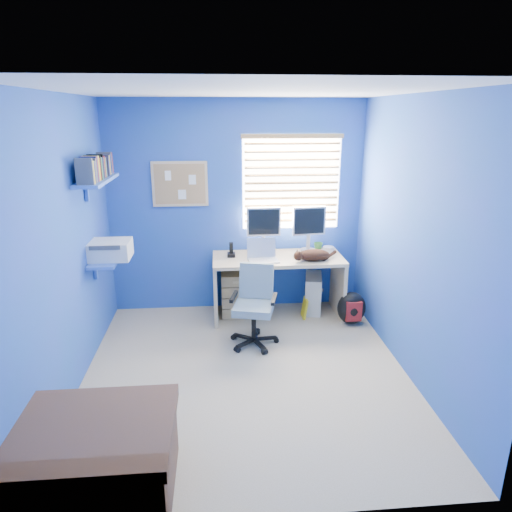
{
  "coord_description": "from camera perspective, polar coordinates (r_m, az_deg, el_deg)",
  "views": [
    {
      "loc": [
        -0.23,
        -3.73,
        2.34
      ],
      "look_at": [
        0.15,
        0.65,
        0.95
      ],
      "focal_mm": 32.0,
      "sensor_mm": 36.0,
      "label": 1
    }
  ],
  "objects": [
    {
      "name": "wall_left",
      "position": [
        4.09,
        -22.82,
        0.66
      ],
      "size": [
        0.01,
        3.2,
        2.5
      ],
      "primitive_type": "cube",
      "color": "#1E59AC",
      "rests_on": "ground"
    },
    {
      "name": "bed_corner",
      "position": [
        3.29,
        -20.77,
        -22.96
      ],
      "size": [
        1.09,
        0.78,
        0.52
      ],
      "primitive_type": "cube",
      "color": "#4A3529",
      "rests_on": "floor"
    },
    {
      "name": "drawer_boxes",
      "position": [
        5.46,
        -2.48,
        -4.75
      ],
      "size": [
        0.35,
        0.28,
        0.54
      ],
      "primitive_type": "cube",
      "color": "tan",
      "rests_on": "floor"
    },
    {
      "name": "wall_front",
      "position": [
        2.41,
        1.12,
        -9.42
      ],
      "size": [
        3.0,
        0.01,
        2.5
      ],
      "primitive_type": "cube",
      "color": "#1E59AC",
      "rests_on": "ground"
    },
    {
      "name": "wall_right",
      "position": [
        4.26,
        19.21,
        1.7
      ],
      "size": [
        0.01,
        3.2,
        2.5
      ],
      "primitive_type": "cube",
      "color": "#1E59AC",
      "rests_on": "ground"
    },
    {
      "name": "wall_back",
      "position": [
        5.45,
        -2.45,
        5.98
      ],
      "size": [
        3.0,
        0.01,
        2.5
      ],
      "primitive_type": "cube",
      "color": "#1E59AC",
      "rests_on": "ground"
    },
    {
      "name": "wall_shelves",
      "position": [
        4.71,
        -18.73,
        5.5
      ],
      "size": [
        0.42,
        0.9,
        1.05
      ],
      "color": "#406BD1",
      "rests_on": "ground"
    },
    {
      "name": "desk",
      "position": [
        5.41,
        2.71,
        -3.85
      ],
      "size": [
        1.5,
        0.65,
        0.74
      ],
      "primitive_type": "cube",
      "color": "tan",
      "rests_on": "floor"
    },
    {
      "name": "phone",
      "position": [
        5.28,
        -3.12,
        0.83
      ],
      "size": [
        0.09,
        0.11,
        0.17
      ],
      "primitive_type": "cube",
      "rotation": [
        0.0,
        0.0,
        -0.03
      ],
      "color": "black",
      "rests_on": "desk"
    },
    {
      "name": "floor",
      "position": [
        4.42,
        -1.24,
        -14.49
      ],
      "size": [
        3.0,
        3.2,
        0.0
      ],
      "primitive_type": "cube",
      "color": "#BDAF98",
      "rests_on": "ground"
    },
    {
      "name": "window_blinds",
      "position": [
        5.43,
        4.47,
        9.12
      ],
      "size": [
        1.15,
        0.05,
        1.1
      ],
      "color": "white",
      "rests_on": "ground"
    },
    {
      "name": "corkboard",
      "position": [
        5.39,
        -9.49,
        8.87
      ],
      "size": [
        0.64,
        0.02,
        0.52
      ],
      "color": "tan",
      "rests_on": "ground"
    },
    {
      "name": "yellow_book",
      "position": [
        5.48,
        6.09,
        -6.47
      ],
      "size": [
        0.03,
        0.17,
        0.24
      ],
      "primitive_type": "cube",
      "color": "yellow",
      "rests_on": "floor"
    },
    {
      "name": "mug",
      "position": [
        5.55,
        7.78,
        1.15
      ],
      "size": [
        0.1,
        0.09,
        0.1
      ],
      "primitive_type": "imported",
      "color": "#3E8437",
      "rests_on": "desk"
    },
    {
      "name": "cat",
      "position": [
        5.17,
        7.22,
        0.13
      ],
      "size": [
        0.41,
        0.28,
        0.13
      ],
      "primitive_type": "ellipsoid",
      "rotation": [
        0.0,
        0.0,
        0.27
      ],
      "color": "black",
      "rests_on": "desk"
    },
    {
      "name": "monitor_right",
      "position": [
        5.49,
        6.6,
        3.39
      ],
      "size": [
        0.41,
        0.16,
        0.54
      ],
      "primitive_type": "cube",
      "rotation": [
        0.0,
        0.0,
        0.11
      ],
      "color": "silver",
      "rests_on": "desk"
    },
    {
      "name": "laptop",
      "position": [
        5.1,
        0.92,
        0.54
      ],
      "size": [
        0.35,
        0.29,
        0.22
      ],
      "primitive_type": "cube",
      "rotation": [
        0.0,
        0.0,
        0.1
      ],
      "color": "silver",
      "rests_on": "desk"
    },
    {
      "name": "monitor_left",
      "position": [
        5.42,
        0.94,
        3.31
      ],
      "size": [
        0.4,
        0.12,
        0.54
      ],
      "primitive_type": "cube",
      "rotation": [
        0.0,
        0.0,
        0.01
      ],
      "color": "silver",
      "rests_on": "desk"
    },
    {
      "name": "office_chair",
      "position": [
        4.81,
        -0.2,
        -7.42
      ],
      "size": [
        0.58,
        0.58,
        0.83
      ],
      "color": "black",
      "rests_on": "floor"
    },
    {
      "name": "tower_pc",
      "position": [
        5.65,
        7.14,
        -4.61
      ],
      "size": [
        0.27,
        0.47,
        0.45
      ],
      "primitive_type": "cube",
      "rotation": [
        0.0,
        0.0,
        -0.2
      ],
      "color": "beige",
      "rests_on": "floor"
    },
    {
      "name": "ceiling",
      "position": [
        3.75,
        -1.51,
        19.96
      ],
      "size": [
        3.0,
        3.2,
        0.0
      ],
      "primitive_type": "cube",
      "color": "white",
      "rests_on": "wall_back"
    },
    {
      "name": "backpack",
      "position": [
        5.39,
        11.84,
        -6.38
      ],
      "size": [
        0.33,
        0.25,
        0.38
      ],
      "primitive_type": "ellipsoid",
      "rotation": [
        0.0,
        0.0,
        -0.01
      ],
      "color": "black",
      "rests_on": "floor"
    },
    {
      "name": "cd_spindle",
      "position": [
        5.51,
        9.03,
        0.81
      ],
      "size": [
        0.13,
        0.13,
        0.07
      ],
      "primitive_type": "cylinder",
      "color": "silver",
      "rests_on": "desk"
    }
  ]
}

